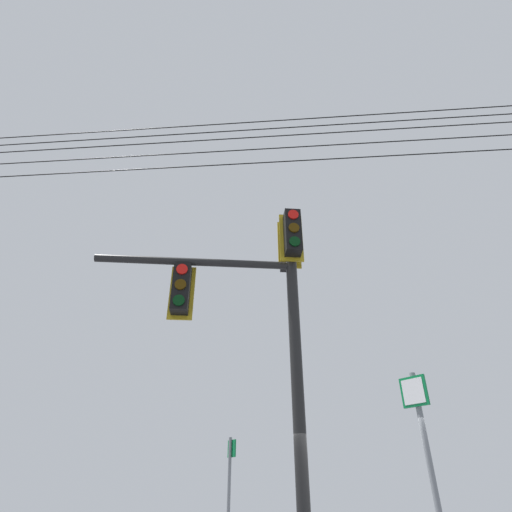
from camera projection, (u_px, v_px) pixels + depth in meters
signal_mast_assembly at (264, 305)px, 7.14m from camera, size 3.30×2.68×6.48m
route_sign_primary at (229, 498)px, 8.27m from camera, size 0.12×0.31×2.78m
route_sign_secondary at (433, 484)px, 4.45m from camera, size 0.10×0.34×3.03m
overhead_wire_span at (329, 136)px, 9.19m from camera, size 14.92×16.15×1.70m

